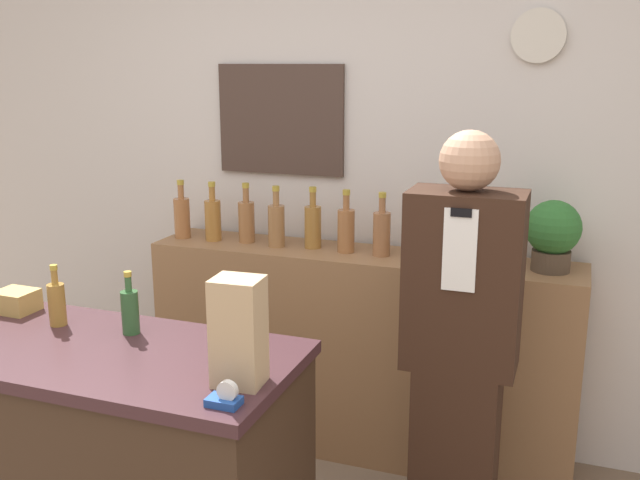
{
  "coord_description": "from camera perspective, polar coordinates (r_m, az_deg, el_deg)",
  "views": [
    {
      "loc": [
        1.0,
        -1.27,
        1.83
      ],
      "look_at": [
        0.12,
        1.12,
        1.2
      ],
      "focal_mm": 40.0,
      "sensor_mm": 36.0,
      "label": 1
    }
  ],
  "objects": [
    {
      "name": "potted_plant",
      "position": [
        3.11,
        18.14,
        0.55
      ],
      "size": [
        0.23,
        0.23,
        0.3
      ],
      "color": "#4C3D2D",
      "rests_on": "back_shelf"
    },
    {
      "name": "shelf_bottle_2",
      "position": [
        3.47,
        -5.9,
        1.59
      ],
      "size": [
        0.08,
        0.08,
        0.29
      ],
      "color": "#98643A",
      "rests_on": "back_shelf"
    },
    {
      "name": "shelf_bottle_5",
      "position": [
        3.27,
        2.1,
        0.9
      ],
      "size": [
        0.08,
        0.08,
        0.29
      ],
      "color": "#9B6439",
      "rests_on": "back_shelf"
    },
    {
      "name": "back_wall",
      "position": [
        3.46,
        3.08,
        6.02
      ],
      "size": [
        5.2,
        0.09,
        2.7
      ],
      "color": "silver",
      "rests_on": "ground_plane"
    },
    {
      "name": "display_counter",
      "position": [
        2.62,
        -16.55,
        -17.86
      ],
      "size": [
        1.3,
        0.61,
        0.95
      ],
      "color": "#382619",
      "rests_on": "ground_plane"
    },
    {
      "name": "paper_bag",
      "position": [
        2.01,
        -6.53,
        -7.3
      ],
      "size": [
        0.14,
        0.12,
        0.31
      ],
      "color": "tan",
      "rests_on": "display_counter"
    },
    {
      "name": "shelf_bottle_7",
      "position": [
        3.18,
        7.92,
        0.39
      ],
      "size": [
        0.08,
        0.08,
        0.29
      ],
      "color": "olive",
      "rests_on": "back_shelf"
    },
    {
      "name": "counter_bottle_2",
      "position": [
        2.47,
        -14.96,
        -5.45
      ],
      "size": [
        0.06,
        0.06,
        0.22
      ],
      "color": "#2C572D",
      "rests_on": "display_counter"
    },
    {
      "name": "shelf_bottle_6",
      "position": [
        3.22,
        4.96,
        0.64
      ],
      "size": [
        0.08,
        0.08,
        0.29
      ],
      "color": "#97633E",
      "rests_on": "back_shelf"
    },
    {
      "name": "back_shelf",
      "position": [
        3.44,
        3.08,
        -8.98
      ],
      "size": [
        2.0,
        0.37,
        0.98
      ],
      "color": "#8E6642",
      "rests_on": "ground_plane"
    },
    {
      "name": "counter_bottle_1",
      "position": [
        2.63,
        -20.31,
        -4.72
      ],
      "size": [
        0.06,
        0.06,
        0.22
      ],
      "color": "olive",
      "rests_on": "display_counter"
    },
    {
      "name": "shelf_bottle_8",
      "position": [
        3.16,
        11.0,
        0.2
      ],
      "size": [
        0.08,
        0.08,
        0.29
      ],
      "color": "#A0713E",
      "rests_on": "back_shelf"
    },
    {
      "name": "tape_dispenser",
      "position": [
        1.95,
        -7.6,
        -12.4
      ],
      "size": [
        0.09,
        0.06,
        0.07
      ],
      "color": "#1E4799",
      "rests_on": "display_counter"
    },
    {
      "name": "shelf_bottle_9",
      "position": [
        3.14,
        14.07,
        -0.05
      ],
      "size": [
        0.08,
        0.08,
        0.29
      ],
      "color": "#A5653F",
      "rests_on": "back_shelf"
    },
    {
      "name": "shelf_bottle_4",
      "position": [
        3.34,
        -0.57,
        1.2
      ],
      "size": [
        0.08,
        0.08,
        0.29
      ],
      "color": "olive",
      "rests_on": "back_shelf"
    },
    {
      "name": "shelf_bottle_1",
      "position": [
        3.52,
        -8.56,
        1.71
      ],
      "size": [
        0.08,
        0.08,
        0.29
      ],
      "color": "#A46E31",
      "rests_on": "back_shelf"
    },
    {
      "name": "shelf_bottle_0",
      "position": [
        3.6,
        -10.98,
        1.88
      ],
      "size": [
        0.08,
        0.08,
        0.29
      ],
      "color": "#A0653A",
      "rests_on": "back_shelf"
    },
    {
      "name": "gift_box",
      "position": [
        2.84,
        -23.14,
        -4.51
      ],
      "size": [
        0.14,
        0.12,
        0.08
      ],
      "color": "tan",
      "rests_on": "display_counter"
    },
    {
      "name": "shopkeeper",
      "position": [
        2.69,
        11.14,
        -8.72
      ],
      "size": [
        0.41,
        0.26,
        1.61
      ],
      "color": "#331E14",
      "rests_on": "ground_plane"
    },
    {
      "name": "shelf_bottle_3",
      "position": [
        3.37,
        -3.51,
        1.29
      ],
      "size": [
        0.08,
        0.08,
        0.29
      ],
      "color": "#97693E",
      "rests_on": "back_shelf"
    }
  ]
}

